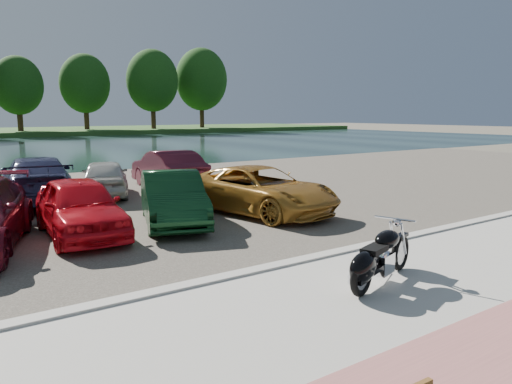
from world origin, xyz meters
TOP-DOWN VIEW (x-y plane):
  - ground at (0.00, 0.00)m, footprint 200.00×200.00m
  - promenade at (0.00, -1.00)m, footprint 60.00×6.00m
  - kerb at (0.00, 2.00)m, footprint 60.00×0.30m
  - parking_lot at (0.00, 11.00)m, footprint 60.00×18.00m
  - river at (0.00, 40.00)m, footprint 120.00×40.00m
  - far_trees at (4.36, 65.79)m, footprint 70.25×10.68m
  - motorcycle at (-0.55, 0.17)m, footprint 2.26×1.02m
  - car_4 at (-3.52, 6.80)m, footprint 1.99×4.28m
  - car_5 at (-1.12, 6.72)m, footprint 2.81×4.48m
  - car_6 at (1.60, 6.51)m, footprint 3.21×5.33m
  - car_11 at (-3.34, 12.17)m, footprint 3.04×5.58m
  - car_12 at (-1.10, 12.17)m, footprint 2.79×4.20m
  - car_13 at (1.58, 12.65)m, footprint 1.88×4.63m

SIDE VIEW (x-z plane):
  - ground at x=0.00m, z-range 0.00..0.00m
  - river at x=0.00m, z-range 0.00..0.00m
  - parking_lot at x=0.00m, z-range 0.00..0.04m
  - promenade at x=0.00m, z-range 0.00..0.10m
  - kerb at x=0.00m, z-range 0.00..0.14m
  - motorcycle at x=-0.55m, z-range 0.04..1.09m
  - car_12 at x=-1.10m, z-range 0.04..1.37m
  - car_6 at x=1.60m, z-range 0.04..1.43m
  - car_5 at x=-1.12m, z-range 0.04..1.43m
  - car_4 at x=-3.52m, z-range 0.04..1.46m
  - car_13 at x=1.58m, z-range 0.04..1.53m
  - car_11 at x=-3.34m, z-range 0.04..1.57m
  - far_trees at x=4.36m, z-range 1.23..13.75m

